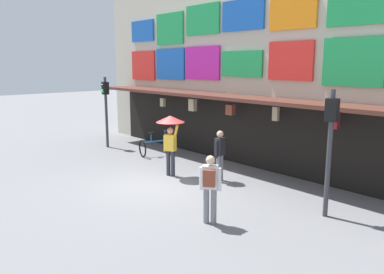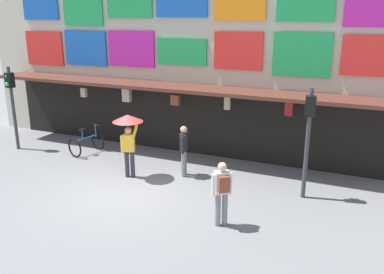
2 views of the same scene
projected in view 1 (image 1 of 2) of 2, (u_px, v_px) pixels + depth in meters
name	position (u px, v px, depth m)	size (l,w,h in m)	color
ground_plane	(156.00, 185.00, 12.32)	(80.00, 80.00, 0.00)	slate
shopfront	(252.00, 59.00, 14.55)	(18.00, 2.60, 8.00)	beige
traffic_light_near	(106.00, 101.00, 17.44)	(0.29, 0.33, 3.20)	#38383D
traffic_light_far	(331.00, 133.00, 9.40)	(0.31, 0.34, 3.20)	#38383D
bicycle_parked	(155.00, 146.00, 16.11)	(0.96, 1.29, 1.05)	black
pedestrian_in_green	(220.00, 153.00, 12.51)	(0.30, 0.52, 1.68)	gray
pedestrian_in_blue	(210.00, 184.00, 9.15)	(0.48, 0.47, 1.68)	gray
pedestrian_with_umbrella	(170.00, 129.00, 13.00)	(0.96, 0.96, 2.08)	#2D2D38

